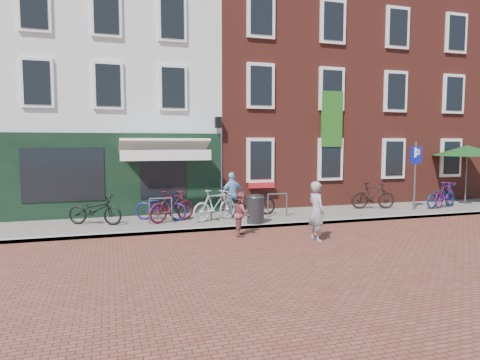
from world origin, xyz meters
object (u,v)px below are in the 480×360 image
object	(u,v)px
litter_bin	(256,207)
boy	(242,214)
parking_sign	(415,165)
bicycle_5	(373,196)
bicycle_4	(253,203)
bicycle_6	(441,196)
cafe_person	(232,195)
woman	(316,211)
bicycle_2	(161,206)
parasol	(467,148)
bicycle_7	(445,194)
bicycle_0	(95,210)
bicycle_3	(215,205)
bicycle_1	(172,206)

from	to	relation	value
litter_bin	boy	world-z (taller)	boy
parking_sign	bicycle_5	world-z (taller)	parking_sign
litter_bin	bicycle_4	size ratio (longest dim) A/B	0.57
bicycle_5	bicycle_6	distance (m)	2.78
cafe_person	litter_bin	bearing A→B (deg)	88.27
woman	bicycle_5	world-z (taller)	woman
bicycle_2	bicycle_4	size ratio (longest dim) A/B	1.00
parasol	bicycle_5	world-z (taller)	parasol
boy	bicycle_7	bearing A→B (deg)	-60.51
bicycle_0	woman	bearing A→B (deg)	-97.15
parking_sign	boy	world-z (taller)	parking_sign
boy	bicycle_3	size ratio (longest dim) A/B	0.73
woman	cafe_person	bearing A→B (deg)	12.02
litter_bin	bicycle_7	size ratio (longest dim) A/B	0.59
bicycle_3	bicycle_6	world-z (taller)	bicycle_3
litter_bin	bicycle_3	world-z (taller)	bicycle_3
parasol	bicycle_1	size ratio (longest dim) A/B	1.63
bicycle_6	parasol	bearing A→B (deg)	-82.65
woman	bicycle_5	bearing A→B (deg)	-56.07
woman	bicycle_3	world-z (taller)	woman
bicycle_1	bicycle_7	xyz separation A→B (m)	(10.86, -0.04, 0.00)
parking_sign	woman	size ratio (longest dim) A/B	1.60
parking_sign	bicycle_3	xyz separation A→B (m)	(-7.83, 0.07, -1.19)
boy	cafe_person	size ratio (longest dim) A/B	0.81
bicycle_5	cafe_person	bearing A→B (deg)	106.26
litter_bin	woman	distance (m)	2.56
bicycle_0	bicycle_5	size ratio (longest dim) A/B	1.03
parasol	cafe_person	world-z (taller)	parasol
bicycle_2	bicycle_3	distance (m)	1.80
boy	bicycle_2	world-z (taller)	boy
bicycle_1	bicycle_5	world-z (taller)	same
bicycle_5	parking_sign	bearing A→B (deg)	-102.95
boy	bicycle_4	distance (m)	2.80
bicycle_4	bicycle_6	size ratio (longest dim) A/B	1.00
bicycle_4	bicycle_2	bearing A→B (deg)	81.38
bicycle_7	bicycle_5	bearing A→B (deg)	55.88
bicycle_1	bicycle_4	xyz separation A→B (m)	(2.89, 0.34, -0.05)
litter_bin	woman	world-z (taller)	woman
bicycle_7	bicycle_4	bearing A→B (deg)	62.49
bicycle_1	bicycle_4	world-z (taller)	bicycle_1
boy	parasol	bearing A→B (deg)	-58.84
cafe_person	bicycle_6	size ratio (longest dim) A/B	0.88
parking_sign	bicycle_1	world-z (taller)	parking_sign
woman	bicycle_0	distance (m)	6.86
parasol	parking_sign	bearing A→B (deg)	-164.23
bicycle_2	bicycle_5	world-z (taller)	bicycle_5
litter_bin	bicycle_5	world-z (taller)	bicycle_5
bicycle_5	bicycle_7	xyz separation A→B (m)	(2.99, -0.50, 0.00)
bicycle_1	bicycle_2	distance (m)	0.52
parking_sign	bicycle_7	xyz separation A→B (m)	(1.65, 0.21, -1.19)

